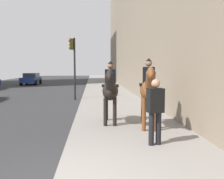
{
  "coord_description": "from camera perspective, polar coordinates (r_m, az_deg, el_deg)",
  "views": [
    {
      "loc": [
        -3.81,
        -0.72,
        2.11
      ],
      "look_at": [
        4.0,
        -1.35,
        1.4
      ],
      "focal_mm": 38.69,
      "sensor_mm": 36.0,
      "label": 1
    }
  ],
  "objects": [
    {
      "name": "traffic_light_near_curb",
      "position": [
        15.84,
        -9.15,
        7.18
      ],
      "size": [
        0.2,
        0.44,
        4.01
      ],
      "color": "black",
      "rests_on": "ground"
    },
    {
      "name": "car_near_lane",
      "position": [
        31.66,
        -18.57,
        2.47
      ],
      "size": [
        3.92,
        2.01,
        1.44
      ],
      "rotation": [
        0.0,
        0.0,
        3.12
      ],
      "color": "navy",
      "rests_on": "ground"
    },
    {
      "name": "mounted_horse_near",
      "position": [
        8.54,
        -0.41,
        -0.05
      ],
      "size": [
        2.15,
        0.7,
        2.22
      ],
      "rotation": [
        0.0,
        0.0,
        3.05
      ],
      "color": "black",
      "rests_on": "sidewalk_slab"
    },
    {
      "name": "mounted_horse_far",
      "position": [
        7.95,
        8.66,
        0.04
      ],
      "size": [
        2.14,
        0.8,
        2.31
      ],
      "rotation": [
        0.0,
        0.0,
        2.97
      ],
      "color": "brown",
      "rests_on": "sidewalk_slab"
    },
    {
      "name": "pedestrian_greeting",
      "position": [
        6.28,
        10.19,
        -4.2
      ],
      "size": [
        0.33,
        0.44,
        1.7
      ],
      "rotation": [
        0.0,
        0.0,
        0.19
      ],
      "color": "black",
      "rests_on": "sidewalk_slab"
    }
  ]
}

